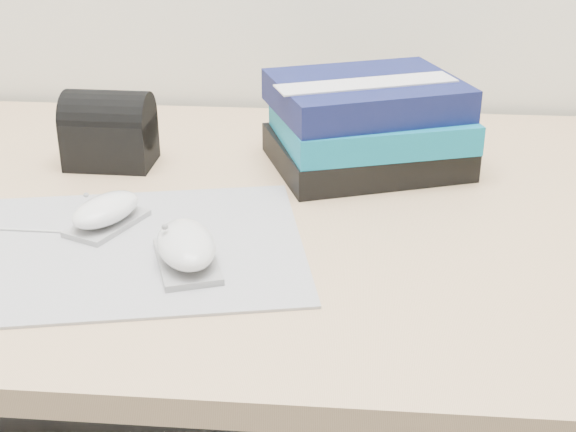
# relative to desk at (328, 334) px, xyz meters

# --- Properties ---
(desk) EXTENTS (1.60, 0.80, 0.73)m
(desk) POSITION_rel_desk_xyz_m (0.00, 0.00, 0.00)
(desk) COLOR tan
(desk) RESTS_ON ground
(mousepad) EXTENTS (0.45, 0.38, 0.00)m
(mousepad) POSITION_rel_desk_xyz_m (-0.22, -0.20, 0.24)
(mousepad) COLOR gray
(mousepad) RESTS_ON desk
(mouse_rear) EXTENTS (0.09, 0.11, 0.04)m
(mouse_rear) POSITION_rel_desk_xyz_m (-0.26, -0.15, 0.26)
(mouse_rear) COLOR #9D9D9F
(mouse_rear) RESTS_ON mousepad
(mouse_front) EXTENTS (0.10, 0.13, 0.05)m
(mouse_front) POSITION_rel_desk_xyz_m (-0.15, -0.24, 0.26)
(mouse_front) COLOR gray
(mouse_front) RESTS_ON mousepad
(book_stack) EXTENTS (0.31, 0.28, 0.13)m
(book_stack) POSITION_rel_desk_xyz_m (0.05, 0.08, 0.30)
(book_stack) COLOR black
(book_stack) RESTS_ON desk
(pouch) EXTENTS (0.12, 0.08, 0.11)m
(pouch) POSITION_rel_desk_xyz_m (-0.32, 0.05, 0.29)
(pouch) COLOR black
(pouch) RESTS_ON desk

